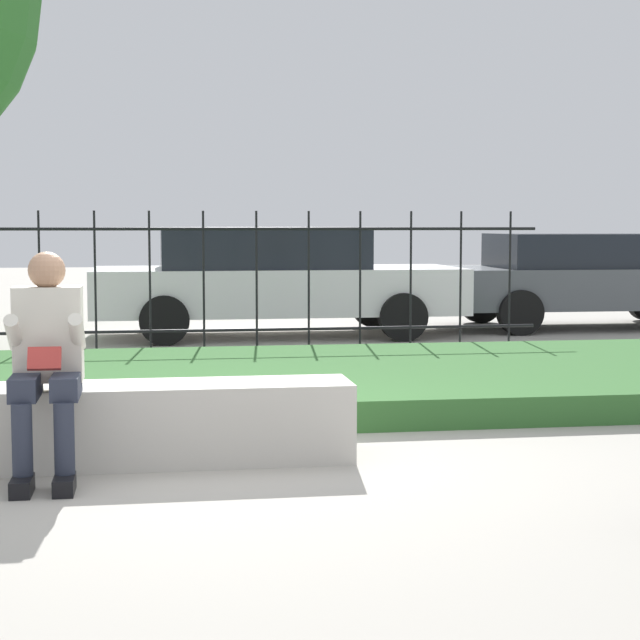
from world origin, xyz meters
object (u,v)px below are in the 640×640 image
Objects in this scene: car_parked_right at (586,278)px; car_parked_center at (273,279)px; stone_bench at (152,428)px; person_seated_reader at (47,355)px.

car_parked_right is 0.89× the size of car_parked_center.
car_parked_center is at bearing 77.92° from stone_bench.
stone_bench is 0.58× the size of car_parked_right.
stone_bench is 9.72m from car_parked_right.
person_seated_reader reaches higher than stone_bench.
person_seated_reader is 7.82m from car_parked_center.
stone_bench is 0.51× the size of car_parked_center.
car_parked_center is (2.13, 7.53, 0.02)m from person_seated_reader.
person_seated_reader is at bearing -128.76° from car_parked_right.
car_parked_center is (1.55, 7.23, 0.51)m from stone_bench.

